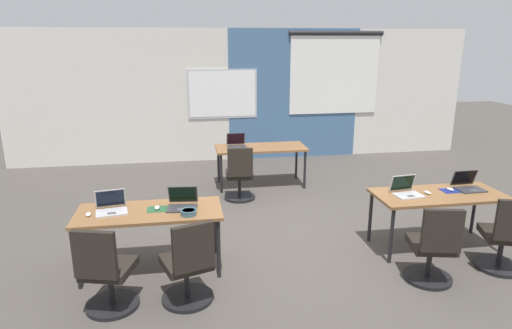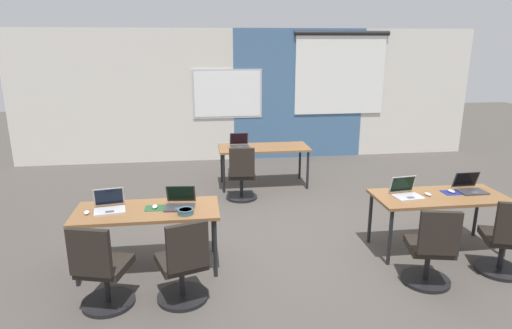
# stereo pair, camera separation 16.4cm
# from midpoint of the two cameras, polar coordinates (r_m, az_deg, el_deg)

# --- Properties ---
(ground_plane) EXTENTS (24.00, 24.00, 0.00)m
(ground_plane) POSITION_cam_midpoint_polar(r_m,az_deg,el_deg) (5.98, 3.50, -9.32)
(ground_plane) COLOR #47423D
(back_wall_assembly) EXTENTS (10.00, 0.27, 2.80)m
(back_wall_assembly) POSITION_cam_midpoint_polar(r_m,az_deg,el_deg) (9.62, -1.68, 9.08)
(back_wall_assembly) COLOR silver
(back_wall_assembly) RESTS_ON ground
(desk_near_left) EXTENTS (1.60, 0.70, 0.72)m
(desk_near_left) POSITION_cam_midpoint_polar(r_m,az_deg,el_deg) (5.06, -14.63, -6.48)
(desk_near_left) COLOR brown
(desk_near_left) RESTS_ON ground
(desk_near_right) EXTENTS (1.60, 0.70, 0.72)m
(desk_near_right) POSITION_cam_midpoint_polar(r_m,az_deg,el_deg) (5.85, 21.98, -4.08)
(desk_near_right) COLOR brown
(desk_near_right) RESTS_ON ground
(desk_far_center) EXTENTS (1.60, 0.70, 0.72)m
(desk_far_center) POSITION_cam_midpoint_polar(r_m,az_deg,el_deg) (7.80, 0.03, 1.90)
(desk_far_center) COLOR brown
(desk_far_center) RESTS_ON ground
(laptop_near_left_inner) EXTENTS (0.36, 0.34, 0.23)m
(laptop_near_left_inner) POSITION_cam_midpoint_polar(r_m,az_deg,el_deg) (5.03, -10.50, -5.02)
(laptop_near_left_inner) COLOR #333338
(laptop_near_left_inner) RESTS_ON desk_near_left
(mousepad_near_left_inner) EXTENTS (0.22, 0.19, 0.00)m
(mousepad_near_left_inner) POSITION_cam_midpoint_polar(r_m,az_deg,el_deg) (5.05, -13.68, -5.69)
(mousepad_near_left_inner) COLOR #23512D
(mousepad_near_left_inner) RESTS_ON desk_near_left
(mouse_near_left_inner) EXTENTS (0.06, 0.10, 0.03)m
(mouse_near_left_inner) POSITION_cam_midpoint_polar(r_m,az_deg,el_deg) (5.05, -13.70, -5.49)
(mouse_near_left_inner) COLOR silver
(mouse_near_left_inner) RESTS_ON mousepad_near_left_inner
(chair_near_left_inner) EXTENTS (0.56, 0.61, 0.92)m
(chair_near_left_inner) POSITION_cam_midpoint_polar(r_m,az_deg,el_deg) (4.47, -9.88, -13.33)
(chair_near_left_inner) COLOR black
(chair_near_left_inner) RESTS_ON ground
(laptop_near_left_end) EXTENTS (0.38, 0.34, 0.23)m
(laptop_near_left_end) POSITION_cam_midpoint_polar(r_m,az_deg,el_deg) (5.12, -19.25, -5.30)
(laptop_near_left_end) COLOR #B7B7BC
(laptop_near_left_end) RESTS_ON desk_near_left
(mouse_near_left_end) EXTENTS (0.07, 0.11, 0.03)m
(mouse_near_left_end) POSITION_cam_midpoint_polar(r_m,az_deg,el_deg) (5.10, -21.91, -6.05)
(mouse_near_left_end) COLOR silver
(mouse_near_left_end) RESTS_ON desk_near_left
(chair_near_left_end) EXTENTS (0.54, 0.59, 0.92)m
(chair_near_left_end) POSITION_cam_midpoint_polar(r_m,az_deg,el_deg) (4.55, -19.95, -13.52)
(chair_near_left_end) COLOR black
(chair_near_left_end) RESTS_ON ground
(laptop_far_left) EXTENTS (0.34, 0.30, 0.23)m
(laptop_far_left) POSITION_cam_midpoint_polar(r_m,az_deg,el_deg) (7.80, -3.16, 2.71)
(laptop_far_left) COLOR #333338
(laptop_far_left) RESTS_ON desk_far_center
(chair_far_left) EXTENTS (0.52, 0.55, 0.92)m
(chair_far_left) POSITION_cam_midpoint_polar(r_m,az_deg,el_deg) (7.15, -2.80, -1.77)
(chair_far_left) COLOR black
(chair_far_left) RESTS_ON ground
(laptop_near_right_inner) EXTENTS (0.36, 0.33, 0.23)m
(laptop_near_right_inner) POSITION_cam_midpoint_polar(r_m,az_deg,el_deg) (5.63, 18.24, -3.30)
(laptop_near_right_inner) COLOR #B7B7BC
(laptop_near_right_inner) RESTS_ON desk_near_right
(mouse_near_right_inner) EXTENTS (0.08, 0.11, 0.03)m
(mouse_near_right_inner) POSITION_cam_midpoint_polar(r_m,az_deg,el_deg) (5.76, 20.74, -3.44)
(mouse_near_right_inner) COLOR silver
(mouse_near_right_inner) RESTS_ON desk_near_right
(chair_near_right_inner) EXTENTS (0.52, 0.58, 0.92)m
(chair_near_right_inner) POSITION_cam_midpoint_polar(r_m,az_deg,el_deg) (5.08, 21.22, -10.48)
(chair_near_right_inner) COLOR black
(chair_near_right_inner) RESTS_ON ground
(laptop_near_right_end) EXTENTS (0.34, 0.31, 0.23)m
(laptop_near_right_end) POSITION_cam_midpoint_polar(r_m,az_deg,el_deg) (6.13, 25.26, -2.49)
(laptop_near_right_end) COLOR #333338
(laptop_near_right_end) RESTS_ON desk_near_right
(mousepad_near_right_end) EXTENTS (0.22, 0.19, 0.00)m
(mousepad_near_right_end) POSITION_cam_midpoint_polar(r_m,az_deg,el_deg) (5.98, 23.29, -3.17)
(mousepad_near_right_end) COLOR navy
(mousepad_near_right_end) RESTS_ON desk_near_right
(mouse_near_right_end) EXTENTS (0.08, 0.11, 0.03)m
(mouse_near_right_end) POSITION_cam_midpoint_polar(r_m,az_deg,el_deg) (5.98, 23.31, -3.00)
(mouse_near_right_end) COLOR silver
(mouse_near_right_end) RESTS_ON mousepad_near_right_end
(chair_near_right_end) EXTENTS (0.56, 0.61, 0.92)m
(chair_near_right_end) POSITION_cam_midpoint_polar(r_m,az_deg,el_deg) (5.67, 29.01, -8.68)
(chair_near_right_end) COLOR black
(chair_near_right_end) RESTS_ON ground
(snack_bowl) EXTENTS (0.18, 0.18, 0.06)m
(snack_bowl) POSITION_cam_midpoint_polar(r_m,az_deg,el_deg) (4.81, -9.75, -6.12)
(snack_bowl) COLOR #3D6070
(snack_bowl) RESTS_ON desk_near_left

